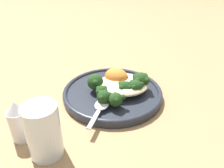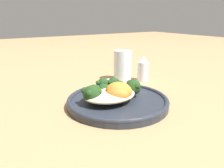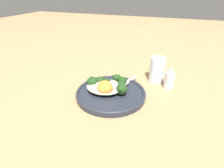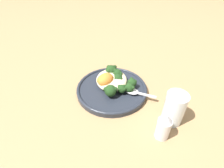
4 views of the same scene
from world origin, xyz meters
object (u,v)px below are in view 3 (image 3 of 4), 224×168
object	(u,v)px
broccoli_stalk_2	(120,83)
sweet_potato_chunk_0	(104,88)
broccoli_stalk_4	(106,84)
quinoa_mound	(104,86)
spoon	(126,82)
broccoli_stalk_3	(115,80)
sweet_potato_chunk_1	(105,88)
broccoli_stalk_0	(120,89)
salt_shaker	(170,78)
broccoli_stalk_6	(94,83)
broccoli_stalk_5	(100,82)
plate	(112,93)
broccoli_stalk_1	(116,86)
water_glass	(157,70)

from	to	relation	value
broccoli_stalk_2	sweet_potato_chunk_0	xyz separation A→B (m)	(-0.04, -0.07, 0.01)
broccoli_stalk_2	broccoli_stalk_4	world-z (taller)	same
quinoa_mound	spoon	size ratio (longest dim) A/B	1.25
broccoli_stalk_3	sweet_potato_chunk_1	bearing A→B (deg)	-176.48
broccoli_stalk_0	salt_shaker	distance (m)	0.21
broccoli_stalk_6	sweet_potato_chunk_1	xyz separation A→B (m)	(0.05, -0.02, 0.00)
sweet_potato_chunk_1	spoon	size ratio (longest dim) A/B	0.61
broccoli_stalk_5	sweet_potato_chunk_1	bearing A→B (deg)	-174.26
broccoli_stalk_2	sweet_potato_chunk_1	xyz separation A→B (m)	(-0.03, -0.07, 0.01)
broccoli_stalk_4	quinoa_mound	bearing A→B (deg)	167.03
plate	spoon	bearing A→B (deg)	65.94
spoon	plate	bearing A→B (deg)	178.10
sweet_potato_chunk_0	sweet_potato_chunk_1	bearing A→B (deg)	10.53
broccoli_stalk_0	broccoli_stalk_3	bearing A→B (deg)	106.01
broccoli_stalk_1	broccoli_stalk_2	xyz separation A→B (m)	(0.00, 0.03, 0.00)
broccoli_stalk_0	water_glass	bearing A→B (deg)	44.51
sweet_potato_chunk_0	water_glass	bearing A→B (deg)	51.89
broccoli_stalk_4	broccoli_stalk_0	bearing A→B (deg)	-122.63
broccoli_stalk_3	sweet_potato_chunk_1	distance (m)	0.08
quinoa_mound	broccoli_stalk_6	distance (m)	0.04
sweet_potato_chunk_0	salt_shaker	bearing A→B (deg)	36.38
plate	salt_shaker	distance (m)	0.24
sweet_potato_chunk_0	broccoli_stalk_3	bearing A→B (deg)	81.73
broccoli_stalk_0	sweet_potato_chunk_0	world-z (taller)	same
quinoa_mound	sweet_potato_chunk_0	distance (m)	0.03
broccoli_stalk_6	spoon	size ratio (longest dim) A/B	0.92
broccoli_stalk_1	salt_shaker	bearing A→B (deg)	-17.13
broccoli_stalk_4	broccoli_stalk_5	world-z (taller)	broccoli_stalk_5
plate	sweet_potato_chunk_0	distance (m)	0.05
sweet_potato_chunk_0	plate	bearing A→B (deg)	55.06
broccoli_stalk_0	sweet_potato_chunk_1	distance (m)	0.05
broccoli_stalk_0	salt_shaker	size ratio (longest dim) A/B	1.09
broccoli_stalk_3	spoon	distance (m)	0.05
broccoli_stalk_0	spoon	distance (m)	0.09
sweet_potato_chunk_1	water_glass	bearing A→B (deg)	52.67
broccoli_stalk_5	broccoli_stalk_0	bearing A→B (deg)	-145.33
sweet_potato_chunk_0	salt_shaker	world-z (taller)	salt_shaker
broccoli_stalk_2	broccoli_stalk_4	size ratio (longest dim) A/B	1.27
broccoli_stalk_6	water_glass	distance (m)	0.27
broccoli_stalk_1	salt_shaker	xyz separation A→B (m)	(0.18, 0.12, 0.01)
broccoli_stalk_6	broccoli_stalk_1	bearing A→B (deg)	-142.77
broccoli_stalk_3	broccoli_stalk_6	size ratio (longest dim) A/B	1.26
plate	broccoli_stalk_1	world-z (taller)	broccoli_stalk_1
quinoa_mound	sweet_potato_chunk_0	bearing A→B (deg)	-71.24
broccoli_stalk_2	spoon	distance (m)	0.04
broccoli_stalk_1	spoon	xyz separation A→B (m)	(0.02, 0.06, -0.01)
quinoa_mound	broccoli_stalk_4	world-z (taller)	broccoli_stalk_4
sweet_potato_chunk_1	spoon	bearing A→B (deg)	64.88
broccoli_stalk_1	broccoli_stalk_3	world-z (taller)	broccoli_stalk_3
sweet_potato_chunk_0	sweet_potato_chunk_1	distance (m)	0.01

